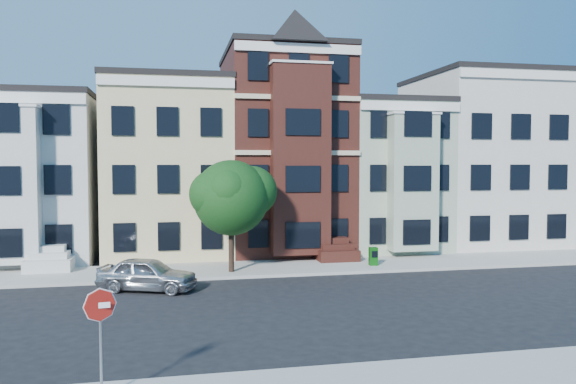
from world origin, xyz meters
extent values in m
plane|color=black|center=(0.00, 0.00, 0.00)|extent=(120.00, 120.00, 0.00)
cube|color=#9E9B93|center=(0.00, 8.00, 0.07)|extent=(60.00, 4.00, 0.15)
cube|color=silver|center=(-15.00, 14.50, 4.50)|extent=(8.00, 9.00, 9.00)
cube|color=beige|center=(-7.00, 14.50, 5.00)|extent=(7.00, 9.00, 10.00)
cube|color=#381611|center=(0.00, 14.50, 6.00)|extent=(7.00, 9.00, 12.00)
cube|color=#98A98F|center=(6.50, 14.50, 4.50)|extent=(6.00, 9.00, 9.00)
cube|color=beige|center=(13.50, 14.50, 5.50)|extent=(8.00, 9.00, 11.00)
imported|color=#ABADB3|center=(-7.87, 4.42, 0.71)|extent=(4.52, 3.08, 1.43)
cube|color=#0C4F0F|center=(3.37, 7.35, 0.62)|extent=(0.45, 0.41, 0.93)
camera|label=1|loc=(-6.75, -19.96, 5.46)|focal=35.00mm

